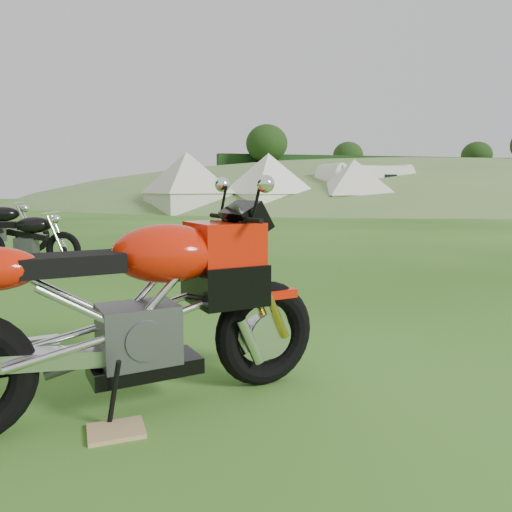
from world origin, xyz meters
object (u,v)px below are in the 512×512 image
object	(u,v)px
plywood_board	(116,431)
tent_left	(187,184)
vintage_moto_b	(25,238)
sport_motorcycle	(133,295)
tent_mid	(268,185)
caravan	(365,188)
tent_right	(354,187)

from	to	relation	value
plywood_board	tent_left	world-z (taller)	tent_left
vintage_moto_b	tent_left	xyz separation A→B (m)	(4.19, 16.77, 0.97)
sport_motorcycle	tent_left	world-z (taller)	tent_left
tent_mid	caravan	xyz separation A→B (m)	(5.60, 0.74, -0.18)
tent_mid	tent_right	bearing A→B (deg)	-38.42
tent_mid	caravan	distance (m)	5.65
plywood_board	tent_mid	bearing A→B (deg)	73.20
sport_motorcycle	vintage_moto_b	distance (m)	5.86
tent_mid	plywood_board	bearing A→B (deg)	-125.48
vintage_moto_b	tent_right	distance (m)	18.88
plywood_board	caravan	bearing A→B (deg)	61.59
sport_motorcycle	vintage_moto_b	world-z (taller)	sport_motorcycle
sport_motorcycle	tent_mid	world-z (taller)	tent_mid
sport_motorcycle	tent_mid	distance (m)	22.47
vintage_moto_b	sport_motorcycle	bearing A→B (deg)	-52.15
vintage_moto_b	caravan	world-z (taller)	caravan
sport_motorcycle	tent_right	world-z (taller)	tent_right
sport_motorcycle	vintage_moto_b	xyz separation A→B (m)	(-1.67, 5.61, -0.19)
vintage_moto_b	caravan	xyz separation A→B (m)	(13.74, 16.64, 0.76)
vintage_moto_b	tent_mid	distance (m)	17.88
sport_motorcycle	tent_mid	size ratio (longest dim) A/B	0.67
sport_motorcycle	tent_right	size ratio (longest dim) A/B	0.72
vintage_moto_b	tent_left	world-z (taller)	tent_left
tent_right	caravan	world-z (taller)	tent_right
vintage_moto_b	tent_right	size ratio (longest dim) A/B	0.58
sport_motorcycle	caravan	xyz separation A→B (m)	(12.07, 22.25, 0.58)
sport_motorcycle	tent_right	bearing A→B (deg)	47.95
tent_mid	sport_motorcycle	bearing A→B (deg)	-125.42
sport_motorcycle	plywood_board	xyz separation A→B (m)	(-0.10, -0.25, -0.64)
vintage_moto_b	tent_left	bearing A→B (deg)	97.26
tent_mid	tent_right	distance (m)	4.19
tent_right	caravan	distance (m)	2.72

